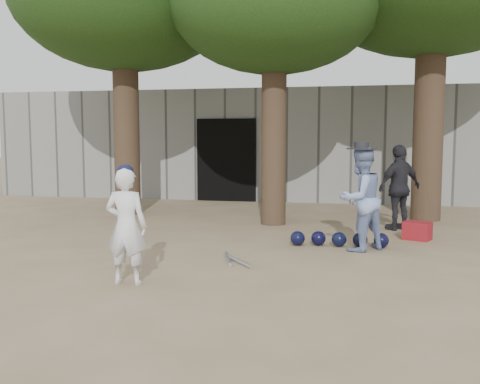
% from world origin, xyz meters
% --- Properties ---
extents(ground, '(70.00, 70.00, 0.00)m').
position_xyz_m(ground, '(0.00, 0.00, 0.00)').
color(ground, '#937C5E').
rests_on(ground, ground).
extents(boy_player, '(0.50, 0.33, 1.35)m').
position_xyz_m(boy_player, '(-0.44, -0.44, 0.67)').
color(boy_player, white).
rests_on(boy_player, ground).
extents(spectator_blue, '(0.96, 0.95, 1.56)m').
position_xyz_m(spectator_blue, '(2.23, 2.01, 0.78)').
color(spectator_blue, '#8297CA').
rests_on(spectator_blue, ground).
extents(spectator_dark, '(0.96, 0.86, 1.57)m').
position_xyz_m(spectator_dark, '(2.95, 4.02, 0.78)').
color(spectator_dark, '#222227').
rests_on(spectator_dark, ground).
extents(red_bag, '(0.51, 0.46, 0.30)m').
position_xyz_m(red_bag, '(3.18, 3.08, 0.15)').
color(red_bag, maroon).
rests_on(red_bag, ground).
extents(back_building, '(16.00, 5.24, 3.00)m').
position_xyz_m(back_building, '(-0.00, 10.33, 1.50)').
color(back_building, gray).
rests_on(back_building, ground).
extents(helmet_row, '(1.51, 0.31, 0.23)m').
position_xyz_m(helmet_row, '(1.92, 2.23, 0.12)').
color(helmet_row, black).
rests_on(helmet_row, ground).
extents(bat_pile, '(0.57, 0.77, 0.06)m').
position_xyz_m(bat_pile, '(0.53, 0.87, 0.03)').
color(bat_pile, silver).
rests_on(bat_pile, ground).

